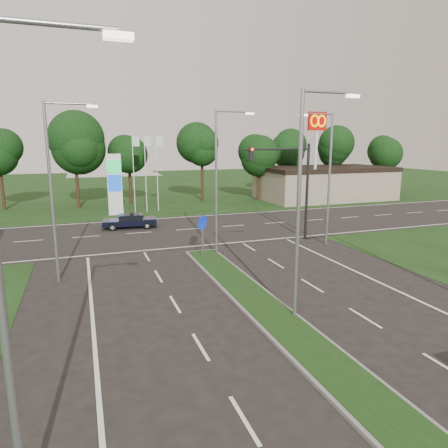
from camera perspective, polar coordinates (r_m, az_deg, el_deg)
name	(u,v)px	position (r m, az deg, el deg)	size (l,w,h in m)	color
ground	(381,414)	(12.41, 21.47, -23.94)	(160.00, 160.00, 0.00)	black
verge_far	(131,190)	(63.18, -13.19, 4.82)	(160.00, 50.00, 0.02)	black
cross_road	(176,230)	(32.94, -6.85, -0.91)	(160.00, 12.00, 0.02)	black
median_kerb	(302,342)	(15.11, 11.14, -16.23)	(2.00, 26.00, 0.12)	slate
commercial_building	(324,183)	(52.46, 14.13, 5.66)	(16.00, 9.00, 4.00)	gray
streetlight_median_near	(303,195)	(15.75, 11.28, 4.14)	(2.53, 0.22, 9.00)	gray
streetlight_median_far	(219,175)	(24.82, -0.68, 6.99)	(2.53, 0.22, 9.00)	gray
streetlight_left_near	(9,260)	(7.75, -28.33, -4.56)	(2.53, 0.22, 9.00)	gray
streetlight_left_far	(55,183)	(21.52, -23.02, 5.38)	(2.53, 0.22, 9.00)	gray
streetlight_right_far	(327,172)	(28.32, 14.53, 7.19)	(2.53, 0.22, 9.00)	gray
traffic_signal	(292,177)	(29.21, 9.65, 6.67)	(5.10, 0.42, 7.00)	black
median_signs	(202,228)	(25.38, -3.10, -0.61)	(1.16, 1.76, 2.38)	gray
gas_pylon	(117,183)	(40.75, -15.07, 5.71)	(5.80, 1.26, 8.00)	silver
mcdonalds_sign	(317,134)	(46.67, 13.11, 12.39)	(2.20, 0.47, 10.40)	silver
treeline_far	(144,145)	(47.86, -11.29, 11.05)	(6.00, 6.00, 9.90)	black
navy_sedan	(130,221)	(34.29, -13.30, 0.45)	(4.49, 2.20, 1.19)	black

